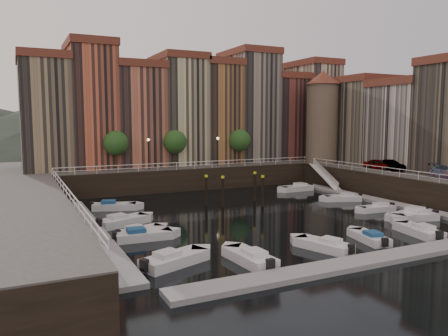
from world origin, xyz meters
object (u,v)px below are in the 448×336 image
car_b (393,166)px  boat_left_0 (174,260)px  corner_tower (322,116)px  gangway (324,175)px  car_a (379,165)px  boat_left_2 (139,232)px  mooring_pilings (237,190)px  boat_left_1 (142,235)px

car_b → boat_left_0: bearing=-137.9°
corner_tower → car_b: 13.93m
gangway → car_a: bearing=-54.3°
boat_left_2 → mooring_pilings: bearing=14.8°
gangway → car_b: bearing=-58.3°
boat_left_0 → car_b: (34.51, 14.05, 3.30)m
corner_tower → boat_left_2: 38.58m
boat_left_0 → boat_left_1: (-0.22, 6.96, -0.02)m
corner_tower → boat_left_2: (-32.74, -17.85, -9.87)m
boat_left_1 → gangway: bearing=29.8°
mooring_pilings → boat_left_2: size_ratio=1.55×
mooring_pilings → boat_left_0: mooring_pilings is taller
gangway → boat_left_2: bearing=-155.9°
mooring_pilings → boat_left_0: (-13.27, -16.52, -1.26)m
corner_tower → boat_left_2: size_ratio=3.18×
corner_tower → boat_left_1: (-32.89, -19.27, -9.83)m
gangway → boat_left_1: (-29.99, -14.77, -1.55)m
corner_tower → car_a: (1.28, -10.31, -6.53)m
corner_tower → car_a: 12.27m
gangway → boat_left_1: size_ratio=1.74×
mooring_pilings → boat_left_1: mooring_pilings is taller
car_b → boat_left_2: bearing=-150.7°
gangway → boat_left_0: 36.89m
corner_tower → mooring_pilings: 23.31m
mooring_pilings → car_b: (21.23, -2.47, 2.05)m
corner_tower → gangway: 9.86m
mooring_pilings → car_a: car_a is taller
car_a → boat_left_0: bearing=-171.7°
boat_left_2 → car_b: (34.58, 5.66, 3.37)m
corner_tower → car_b: (1.84, -12.19, -6.50)m
boat_left_0 → car_a: size_ratio=1.31×
car_a → boat_left_2: bearing=175.7°
car_a → car_b: bearing=-90.2°
boat_left_1 → car_b: size_ratio=1.13×
boat_left_0 → car_a: (33.95, 15.92, 3.28)m
mooring_pilings → boat_left_2: (-13.35, -8.14, -1.32)m
boat_left_1 → boat_left_0: bearing=-84.6°
corner_tower → gangway: bearing=-122.8°
boat_left_1 → car_b: (34.73, 7.09, 3.33)m
mooring_pilings → boat_left_0: 21.23m
boat_left_1 → mooring_pilings: bearing=38.9°
boat_left_2 → car_b: car_b is taller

